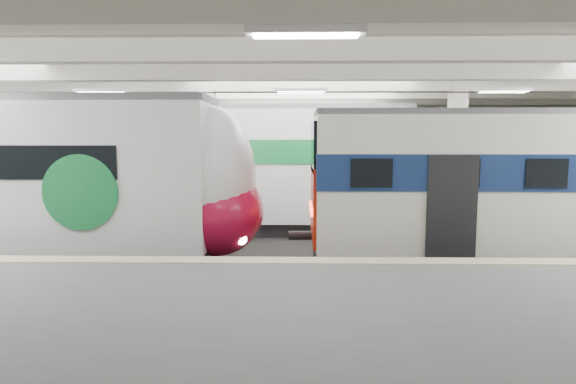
{
  "coord_description": "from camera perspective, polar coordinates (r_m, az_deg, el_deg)",
  "views": [
    {
      "loc": [
        -0.11,
        -12.6,
        3.54
      ],
      "look_at": [
        -0.37,
        1.0,
        2.0
      ],
      "focal_mm": 30.0,
      "sensor_mm": 36.0,
      "label": 1
    }
  ],
  "objects": [
    {
      "name": "station_hall",
      "position": [
        10.86,
        1.69,
        4.9
      ],
      "size": [
        36.0,
        24.0,
        5.75
      ],
      "color": "black",
      "rests_on": "ground"
    },
    {
      "name": "older_rer",
      "position": [
        14.35,
        29.11,
        0.39
      ],
      "size": [
        12.76,
        2.82,
        4.24
      ],
      "color": "silver",
      "rests_on": "ground"
    },
    {
      "name": "far_train",
      "position": [
        18.43,
        -9.27,
        2.95
      ],
      "size": [
        14.93,
        3.06,
        4.73
      ],
      "rotation": [
        0.0,
        0.0,
        0.0
      ],
      "color": "white",
      "rests_on": "ground"
    },
    {
      "name": "modern_emu",
      "position": [
        14.7,
        -29.45,
        0.64
      ],
      "size": [
        14.36,
        2.96,
        4.61
      ],
      "color": "white",
      "rests_on": "ground"
    }
  ]
}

